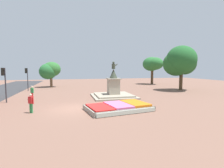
{
  "coord_description": "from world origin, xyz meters",
  "views": [
    {
      "loc": [
        -0.35,
        -15.6,
        3.57
      ],
      "look_at": [
        4.31,
        3.43,
        1.81
      ],
      "focal_mm": 28.0,
      "sensor_mm": 36.0,
      "label": 1
    }
  ],
  "objects_px": {
    "statue_monument": "(113,91)",
    "pedestrian_near_planter": "(31,102)",
    "pedestrian_crossing_plaza": "(32,92)",
    "flower_planter": "(119,107)",
    "traffic_light_far_corner": "(27,75)",
    "traffic_light_mid_block": "(4,78)"
  },
  "relations": [
    {
      "from": "statue_monument",
      "to": "pedestrian_near_planter",
      "type": "bearing_deg",
      "value": -143.97
    },
    {
      "from": "pedestrian_crossing_plaza",
      "to": "flower_planter",
      "type": "bearing_deg",
      "value": -40.65
    },
    {
      "from": "traffic_light_far_corner",
      "to": "pedestrian_near_planter",
      "type": "relative_size",
      "value": 2.32
    },
    {
      "from": "flower_planter",
      "to": "traffic_light_far_corner",
      "type": "relative_size",
      "value": 1.62
    },
    {
      "from": "traffic_light_far_corner",
      "to": "flower_planter",
      "type": "bearing_deg",
      "value": -55.76
    },
    {
      "from": "pedestrian_crossing_plaza",
      "to": "statue_monument",
      "type": "bearing_deg",
      "value": -1.94
    },
    {
      "from": "statue_monument",
      "to": "traffic_light_far_corner",
      "type": "xyz_separation_m",
      "value": [
        -11.81,
        8.81,
        1.75
      ]
    },
    {
      "from": "statue_monument",
      "to": "traffic_light_far_corner",
      "type": "height_order",
      "value": "statue_monument"
    },
    {
      "from": "flower_planter",
      "to": "pedestrian_near_planter",
      "type": "height_order",
      "value": "pedestrian_near_planter"
    },
    {
      "from": "statue_monument",
      "to": "traffic_light_far_corner",
      "type": "bearing_deg",
      "value": 143.3
    },
    {
      "from": "flower_planter",
      "to": "traffic_light_far_corner",
      "type": "distance_m",
      "value": 19.0
    },
    {
      "from": "flower_planter",
      "to": "traffic_light_mid_block",
      "type": "height_order",
      "value": "traffic_light_mid_block"
    },
    {
      "from": "statue_monument",
      "to": "traffic_light_mid_block",
      "type": "distance_m",
      "value": 12.03
    },
    {
      "from": "pedestrian_near_planter",
      "to": "traffic_light_mid_block",
      "type": "bearing_deg",
      "value": 123.95
    },
    {
      "from": "statue_monument",
      "to": "flower_planter",
      "type": "bearing_deg",
      "value": -100.03
    },
    {
      "from": "statue_monument",
      "to": "traffic_light_mid_block",
      "type": "bearing_deg",
      "value": -175.91
    },
    {
      "from": "pedestrian_crossing_plaza",
      "to": "traffic_light_far_corner",
      "type": "bearing_deg",
      "value": 105.37
    },
    {
      "from": "traffic_light_far_corner",
      "to": "pedestrian_near_planter",
      "type": "height_order",
      "value": "traffic_light_far_corner"
    },
    {
      "from": "pedestrian_near_planter",
      "to": "pedestrian_crossing_plaza",
      "type": "bearing_deg",
      "value": 100.01
    },
    {
      "from": "flower_planter",
      "to": "pedestrian_near_planter",
      "type": "bearing_deg",
      "value": 174.31
    },
    {
      "from": "traffic_light_far_corner",
      "to": "traffic_light_mid_block",
      "type": "bearing_deg",
      "value": -90.35
    },
    {
      "from": "traffic_light_far_corner",
      "to": "statue_monument",
      "type": "bearing_deg",
      "value": -36.7
    }
  ]
}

